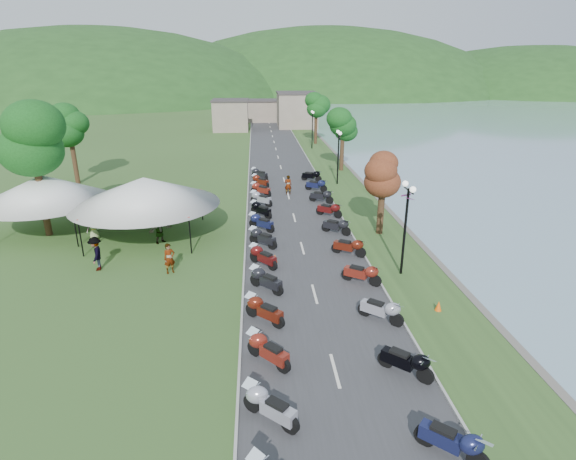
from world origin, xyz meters
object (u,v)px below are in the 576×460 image
object	(u,v)px
pedestrian_a	(171,273)
pedestrian_b	(151,219)
vendor_tent_main	(146,207)
pedestrian_c	(98,270)

from	to	relation	value
pedestrian_a	pedestrian_b	xyz separation A→B (m)	(-3.07, 9.39, 0.00)
pedestrian_a	pedestrian_b	distance (m)	9.88
pedestrian_b	vendor_tent_main	bearing A→B (deg)	80.79
vendor_tent_main	pedestrian_a	distance (m)	6.64
vendor_tent_main	pedestrian_b	size ratio (longest dim) A/B	3.44
vendor_tent_main	pedestrian_c	bearing A→B (deg)	-108.21
vendor_tent_main	pedestrian_c	size ratio (longest dim) A/B	3.31
vendor_tent_main	pedestrian_b	bearing A→B (deg)	100.80
pedestrian_b	pedestrian_c	size ratio (longest dim) A/B	0.96
pedestrian_a	pedestrian_b	size ratio (longest dim) A/B	0.92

